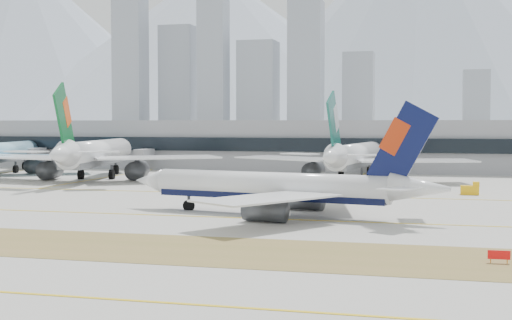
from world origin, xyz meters
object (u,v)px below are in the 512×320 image
(widebody_cathay, at_px, (355,157))
(widebody_korean, at_px, (2,154))
(taxiing_airliner, at_px, (281,188))
(widebody_eva, at_px, (95,155))
(terminal, at_px, (322,144))

(widebody_cathay, bearing_deg, widebody_korean, 95.69)
(taxiing_airliner, xyz_separation_m, widebody_korean, (-96.34, 71.59, 1.23))
(widebody_eva, bearing_deg, taxiing_airliner, -143.86)
(widebody_eva, xyz_separation_m, widebody_cathay, (63.60, 13.54, -0.48))
(widebody_korean, xyz_separation_m, widebody_eva, (36.31, -14.71, 0.74))
(taxiing_airliner, bearing_deg, widebody_cathay, -81.77)
(taxiing_airliner, relative_size, widebody_korean, 0.92)
(terminal, bearing_deg, widebody_cathay, -71.48)
(widebody_eva, bearing_deg, widebody_korean, 57.54)
(taxiing_airliner, relative_size, widebody_cathay, 0.87)
(terminal, bearing_deg, widebody_eva, -129.48)
(widebody_korean, relative_size, widebody_eva, 0.88)
(widebody_eva, xyz_separation_m, terminal, (48.43, 58.80, 1.29))
(widebody_korean, bearing_deg, terminal, -74.49)
(widebody_eva, distance_m, widebody_cathay, 65.02)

